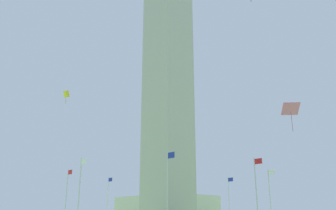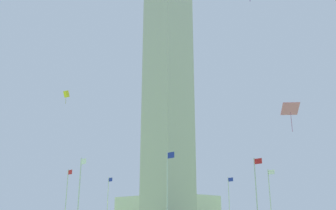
{
  "view_description": "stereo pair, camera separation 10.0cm",
  "coord_description": "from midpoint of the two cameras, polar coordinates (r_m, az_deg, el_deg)",
  "views": [
    {
      "loc": [
        38.67,
        -38.43,
        2.04
      ],
      "look_at": [
        0.0,
        0.0,
        19.09
      ],
      "focal_mm": 39.46,
      "sensor_mm": 36.0,
      "label": 1
    },
    {
      "loc": [
        38.74,
        -38.36,
        2.04
      ],
      "look_at": [
        0.0,
        0.0,
        19.09
      ],
      "focal_mm": 39.46,
      "sensor_mm": 36.0,
      "label": 2
    }
  ],
  "objects": [
    {
      "name": "kite_pink_diamond",
      "position": [
        34.68,
        18.34,
        -0.65
      ],
      "size": [
        1.98,
        1.96,
        2.5
      ],
      "color": "pink"
    },
    {
      "name": "flagpole_e",
      "position": [
        65.71,
        9.4,
        -14.57
      ],
      "size": [
        1.12,
        0.14,
        9.17
      ],
      "color": "silver",
      "rests_on": "ground"
    },
    {
      "name": "flagpole_ne",
      "position": [
        56.45,
        15.49,
        -13.77
      ],
      "size": [
        1.12,
        0.14,
        9.17
      ],
      "color": "silver",
      "rests_on": "ground"
    },
    {
      "name": "flagpole_sw",
      "position": [
        56.54,
        -15.49,
        -13.77
      ],
      "size": [
        1.12,
        0.14,
        9.17
      ],
      "color": "silver",
      "rests_on": "ground"
    },
    {
      "name": "flagpole_w",
      "position": [
        45.46,
        -13.61,
        -13.18
      ],
      "size": [
        1.12,
        0.14,
        9.17
      ],
      "color": "silver",
      "rests_on": "ground"
    },
    {
      "name": "obelisk_monument",
      "position": [
        59.78,
        -0.05,
        6.86
      ],
      "size": [
        5.84,
        5.84,
        53.13
      ],
      "color": "#B7B2A8",
      "rests_on": "ground"
    },
    {
      "name": "flagpole_s",
      "position": [
        65.77,
        -9.35,
        -14.57
      ],
      "size": [
        1.12,
        0.14,
        9.17
      ],
      "color": "silver",
      "rests_on": "ground"
    },
    {
      "name": "flagpole_se",
      "position": [
        69.2,
        0.03,
        -14.92
      ],
      "size": [
        1.12,
        0.14,
        9.17
      ],
      "color": "silver",
      "rests_on": "ground"
    },
    {
      "name": "kite_yellow_box",
      "position": [
        53.26,
        -15.47,
        1.65
      ],
      "size": [
        0.72,
        0.95,
        1.95
      ],
      "color": "yellow"
    },
    {
      "name": "flagpole_n",
      "position": [
        45.37,
        13.51,
        -13.18
      ],
      "size": [
        1.12,
        0.14,
        9.17
      ],
      "color": "silver",
      "rests_on": "ground"
    },
    {
      "name": "flagpole_nw",
      "position": [
        39.93,
        -0.09,
        -13.13
      ],
      "size": [
        1.12,
        0.14,
        9.17
      ],
      "color": "silver",
      "rests_on": "ground"
    }
  ]
}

